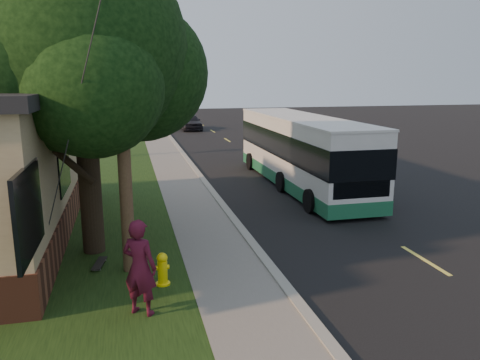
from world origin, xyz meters
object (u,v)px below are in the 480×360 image
(bare_tree_near, at_px, (121,120))
(bare_tree_far, at_px, (128,109))
(fire_hydrant, at_px, (162,269))
(traffic_signal, at_px, (167,93))
(transit_bus, at_px, (301,149))
(utility_pole, at_px, (119,74))
(skateboarder, at_px, (140,267))
(distant_car, at_px, (190,122))
(skateboard_main, at_px, (99,263))
(leafy_tree, at_px, (82,52))

(bare_tree_near, xyz_separation_m, bare_tree_far, (0.50, 12.00, -0.15))
(fire_hydrant, height_order, traffic_signal, traffic_signal)
(transit_bus, bearing_deg, bare_tree_far, 107.96)
(fire_hydrant, height_order, transit_bus, transit_bus)
(utility_pole, bearing_deg, transit_bus, 46.82)
(bare_tree_far, relative_size, skateboarder, 2.12)
(skateboarder, bearing_deg, utility_pole, -52.01)
(traffic_signal, height_order, distant_car, traffic_signal)
(bare_tree_near, bearing_deg, transit_bus, -51.51)
(skateboard_main, bearing_deg, utility_pole, -30.93)
(bare_tree_near, distance_m, skateboarder, 19.24)
(utility_pole, height_order, leafy_tree, utility_pole)
(utility_pole, xyz_separation_m, distant_car, (5.53, 30.62, -3.91))
(bare_tree_near, bearing_deg, utility_pole, -89.34)
(distant_car, bearing_deg, skateboarder, -102.51)
(bare_tree_near, height_order, skateboarder, bare_tree_near)
(transit_bus, xyz_separation_m, skateboarder, (-7.01, -9.89, -0.55))
(leafy_tree, relative_size, bare_tree_far, 1.94)
(transit_bus, height_order, distant_car, transit_bus)
(skateboard_main, distance_m, distant_car, 30.83)
(utility_pole, bearing_deg, bare_tree_far, 89.40)
(bare_tree_near, bearing_deg, leafy_tree, -92.50)
(distant_car, bearing_deg, leafy_tree, -105.75)
(utility_pole, relative_size, traffic_signal, 1.65)
(skateboard_main, bearing_deg, skateboarder, -70.70)
(leafy_tree, distance_m, skateboarder, 5.76)
(utility_pole, height_order, skateboard_main, utility_pole)
(skateboard_main, bearing_deg, fire_hydrant, -45.04)
(transit_bus, relative_size, skateboard_main, 12.66)
(leafy_tree, relative_size, skateboarder, 4.10)
(bare_tree_far, distance_m, skateboard_main, 28.66)
(utility_pole, relative_size, skateboard_main, 10.52)
(bare_tree_near, relative_size, transit_bus, 0.39)
(fire_hydrant, relative_size, leafy_tree, 0.09)
(transit_bus, bearing_deg, utility_pole, -133.18)
(fire_hydrant, height_order, utility_pole, utility_pole)
(bare_tree_far, bearing_deg, traffic_signal, 48.81)
(fire_hydrant, bearing_deg, bare_tree_near, 92.86)
(traffic_signal, xyz_separation_m, distant_car, (1.73, -2.39, -2.44))
(fire_hydrant, xyz_separation_m, transit_bus, (6.51, 8.68, 1.14))
(bare_tree_far, xyz_separation_m, traffic_signal, (3.50, 4.00, 1.16))
(skateboarder, relative_size, skateboard_main, 2.21)
(bare_tree_near, xyz_separation_m, transit_bus, (7.41, -9.32, -0.57))
(utility_pole, relative_size, skateboarder, 4.77)
(bare_tree_far, bearing_deg, bare_tree_near, -92.39)
(leafy_tree, height_order, traffic_signal, leafy_tree)
(transit_bus, bearing_deg, leafy_tree, -143.25)
(bare_tree_near, height_order, distant_car, bare_tree_near)
(traffic_signal, distance_m, skateboarder, 35.46)
(utility_pole, distance_m, skateboard_main, 4.58)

